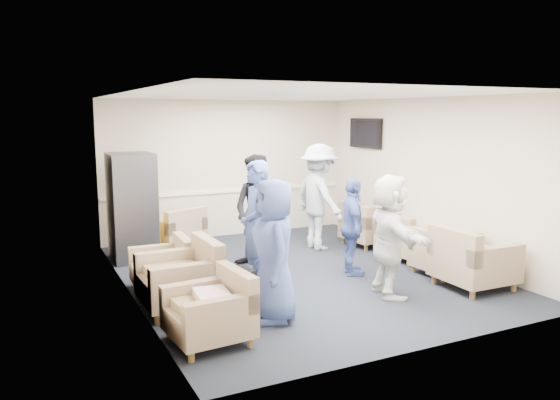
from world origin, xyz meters
name	(u,v)px	position (x,y,z in m)	size (l,w,h in m)	color
floor	(298,273)	(0.00, 0.00, 0.00)	(6.00, 6.00, 0.00)	black
ceiling	(299,95)	(0.00, 0.00, 2.70)	(6.00, 6.00, 0.00)	white
back_wall	(228,169)	(0.00, 3.00, 1.35)	(5.00, 0.02, 2.70)	beige
front_wall	(436,221)	(0.00, -3.00, 1.35)	(5.00, 0.02, 2.70)	beige
left_wall	(128,197)	(-2.50, 0.00, 1.35)	(0.02, 6.00, 2.70)	beige
right_wall	(428,178)	(2.50, 0.00, 1.35)	(0.02, 6.00, 2.70)	beige
chair_rail	(229,191)	(0.00, 2.98, 0.90)	(4.98, 0.04, 0.06)	white
tv	(365,133)	(2.44, 1.80, 2.05)	(0.10, 1.00, 0.58)	black
armchair_left_near	(213,313)	(-2.00, -1.86, 0.32)	(0.88, 0.88, 0.65)	#8F765C
armchair_left_mid	(184,280)	(-1.99, -0.72, 0.37)	(0.94, 0.94, 0.74)	#8F765C
armchair_left_far	(165,268)	(-2.02, 0.14, 0.31)	(0.80, 0.80, 0.62)	#8F765C
armchair_right_near	(471,262)	(1.85, -1.69, 0.37)	(0.94, 0.94, 0.74)	#8F765C
armchair_right_midnear	(441,255)	(1.93, -1.01, 0.30)	(0.79, 0.79, 0.60)	#8F765C
armchair_right_midfar	(406,240)	(2.04, -0.04, 0.33)	(0.93, 0.93, 0.66)	#8F765C
armchair_right_far	(367,227)	(2.01, 1.06, 0.34)	(0.90, 0.90, 0.68)	#8F765C
armchair_corner	(176,233)	(-1.32, 2.12, 0.34)	(1.12, 1.12, 0.68)	#8F765C
vending_machine	(132,207)	(-2.09, 1.95, 0.90)	(0.73, 0.85, 1.79)	#4E4E56
backpack	(243,282)	(-1.23, -0.82, 0.26)	(0.33, 0.26, 0.50)	black
pillow	(212,298)	(-2.00, -1.87, 0.50)	(0.45, 0.34, 0.13)	silver
person_front_left	(274,251)	(-1.14, -1.57, 0.85)	(0.83, 0.54, 1.69)	#40579B
person_mid_left	(256,227)	(-0.92, -0.52, 0.91)	(0.66, 0.43, 1.81)	#40579B
person_back_left	(259,212)	(-0.40, 0.56, 0.90)	(0.87, 0.68, 1.80)	black
person_back_right	(319,197)	(1.08, 1.23, 0.95)	(1.23, 0.70, 1.90)	white
person_mid_right	(352,227)	(0.71, -0.41, 0.74)	(0.87, 0.36, 1.48)	#40579B
person_front_right	(390,235)	(0.63, -1.44, 0.83)	(1.53, 0.49, 1.65)	white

